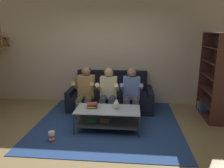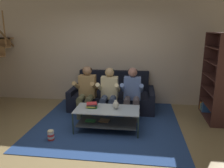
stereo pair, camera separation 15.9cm
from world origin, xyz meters
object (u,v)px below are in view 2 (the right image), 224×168
bookshelf (217,80)px  couch (112,97)px  person_seated_left (86,90)px  person_seated_right (132,91)px  vase (116,105)px  book_stack (92,105)px  coffee_table (107,116)px  popcorn_tub (51,135)px  person_seated_middle (109,91)px

bookshelf → couch: bearing=171.5°
person_seated_left → person_seated_right: person_seated_left is taller
vase → book_stack: vase is taller
couch → book_stack: bearing=-100.7°
person_seated_right → vase: 0.77m
person_seated_left → coffee_table: (0.59, -0.72, -0.32)m
coffee_table → vase: bearing=4.4°
person_seated_left → popcorn_tub: 1.43m
person_seated_right → person_seated_left: bearing=179.9°
couch → popcorn_tub: 2.07m
bookshelf → popcorn_tub: bearing=-155.0°
coffee_table → popcorn_tub: 1.11m
vase → bookshelf: bearing=23.9°
person_seated_middle → person_seated_left: bearing=179.8°
couch → vase: couch is taller
person_seated_left → bookshelf: bearing=4.6°
person_seated_middle → book_stack: size_ratio=4.73×
person_seated_middle → book_stack: 0.73m
book_stack → popcorn_tub: 0.96m
coffee_table → popcorn_tub: size_ratio=6.16×
person_seated_middle → popcorn_tub: (-0.88, -1.28, -0.51)m
popcorn_tub → person_seated_left: bearing=74.5°
book_stack → bookshelf: bearing=19.4°
person_seated_left → book_stack: bearing=-67.6°
vase → book_stack: size_ratio=0.76×
couch → bookshelf: (2.36, -0.36, 0.60)m
couch → coffee_table: (0.06, -1.31, 0.02)m
person_seated_left → person_seated_middle: bearing=-0.2°
couch → bookshelf: bookshelf is taller
coffee_table → book_stack: (-0.30, 0.04, 0.20)m
person_seated_left → book_stack: 0.75m
person_seated_right → popcorn_tub: bearing=-137.6°
person_seated_left → person_seated_middle: 0.52m
person_seated_middle → book_stack: (-0.24, -0.68, -0.11)m
vase → book_stack: bearing=177.0°
popcorn_tub → coffee_table: bearing=30.7°
vase → popcorn_tub: (-1.12, -0.57, -0.43)m
person_seated_right → couch: bearing=131.7°
couch → person_seated_left: size_ratio=1.82×
bookshelf → coffee_table: bearing=-157.5°
vase → popcorn_tub: bearing=-152.9°
person_seated_left → coffee_table: size_ratio=0.91×
person_seated_left → person_seated_middle: size_ratio=1.02×
book_stack → person_seated_middle: bearing=70.6°
person_seated_right → vase: (-0.28, -0.71, -0.08)m
person_seated_left → coffee_table: person_seated_left is taller
popcorn_tub → person_seated_middle: bearing=55.5°
coffee_table → bookshelf: size_ratio=0.66×
vase → bookshelf: bookshelf is taller
person_seated_middle → coffee_table: person_seated_middle is taller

